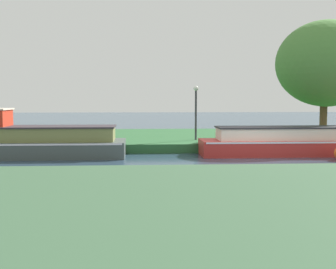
{
  "coord_description": "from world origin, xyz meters",
  "views": [
    {
      "loc": [
        -4.34,
        -17.41,
        2.41
      ],
      "look_at": [
        -3.18,
        1.2,
        0.9
      ],
      "focal_mm": 47.88,
      "sensor_mm": 36.0,
      "label": 1
    }
  ],
  "objects": [
    {
      "name": "riverbank_far",
      "position": [
        0.0,
        7.0,
        0.2
      ],
      "size": [
        72.0,
        10.0,
        0.4
      ],
      "primitive_type": "cube",
      "color": "#295A30",
      "rests_on": "ground_plane"
    },
    {
      "name": "ground_plane",
      "position": [
        0.0,
        0.0,
        0.0
      ],
      "size": [
        120.0,
        120.0,
        0.0
      ],
      "primitive_type": "plane",
      "color": "#2B4153"
    },
    {
      "name": "slate_narrowboat",
      "position": [
        -8.62,
        1.2,
        0.63
      ],
      "size": [
        7.38,
        2.34,
        2.0
      ],
      "color": "#444D4B",
      "rests_on": "ground_plane"
    },
    {
      "name": "willow_tree_left",
      "position": [
        5.3,
        5.31,
        4.19
      ],
      "size": [
        5.29,
        4.57,
        6.02
      ],
      "color": "brown",
      "rests_on": "riverbank_far"
    },
    {
      "name": "lamp_post",
      "position": [
        -1.65,
        4.09,
        2.07
      ],
      "size": [
        0.24,
        0.24,
        2.61
      ],
      "color": "#333338",
      "rests_on": "riverbank_far"
    },
    {
      "name": "red_barge",
      "position": [
        2.24,
        1.2,
        0.53
      ],
      "size": [
        8.19,
        1.9,
        1.21
      ],
      "color": "red",
      "rests_on": "ground_plane"
    }
  ]
}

